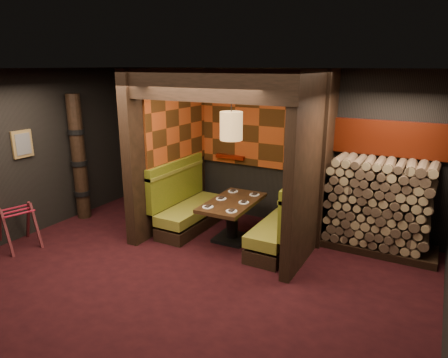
% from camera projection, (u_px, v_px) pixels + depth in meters
% --- Properties ---
extents(floor, '(6.50, 5.50, 0.02)m').
position_uv_depth(floor, '(179.00, 281.00, 5.58)').
color(floor, black).
rests_on(floor, ground).
extents(ceiling, '(6.50, 5.50, 0.02)m').
position_uv_depth(ceiling, '(172.00, 68.00, 4.79)').
color(ceiling, black).
rests_on(ceiling, ground).
extents(wall_back, '(6.50, 0.02, 2.85)m').
position_uv_depth(wall_back, '(261.00, 146.00, 7.51)').
color(wall_back, black).
rests_on(wall_back, ground).
extents(wall_left, '(0.02, 5.50, 2.85)m').
position_uv_depth(wall_left, '(17.00, 156.00, 6.70)').
color(wall_left, black).
rests_on(wall_left, ground).
extents(partition_left, '(0.20, 2.20, 2.85)m').
position_uv_depth(partition_left, '(168.00, 150.00, 7.20)').
color(partition_left, black).
rests_on(partition_left, floor).
extents(partition_right, '(0.15, 2.10, 2.85)m').
position_uv_depth(partition_right, '(312.00, 167.00, 6.01)').
color(partition_right, black).
rests_on(partition_right, floor).
extents(header_beam, '(2.85, 0.18, 0.44)m').
position_uv_depth(header_beam, '(201.00, 85.00, 5.45)').
color(header_beam, black).
rests_on(header_beam, partition_left).
extents(tapa_back_panel, '(2.40, 0.06, 1.55)m').
position_uv_depth(tapa_back_panel, '(260.00, 126.00, 7.37)').
color(tapa_back_panel, '#A64015').
rests_on(tapa_back_panel, wall_back).
extents(tapa_side_panel, '(0.04, 1.85, 1.45)m').
position_uv_depth(tapa_side_panel, '(178.00, 126.00, 7.17)').
color(tapa_side_panel, '#A64015').
rests_on(tapa_side_panel, partition_left).
extents(lacquer_shelf, '(0.60, 0.12, 0.07)m').
position_uv_depth(lacquer_shelf, '(230.00, 157.00, 7.76)').
color(lacquer_shelf, '#631005').
rests_on(lacquer_shelf, wall_back).
extents(booth_bench_left, '(0.68, 1.60, 1.14)m').
position_uv_depth(booth_bench_left, '(187.00, 207.00, 7.30)').
color(booth_bench_left, black).
rests_on(booth_bench_left, floor).
extents(booth_bench_right, '(0.68, 1.60, 1.14)m').
position_uv_depth(booth_bench_right, '(285.00, 226.00, 6.42)').
color(booth_bench_right, black).
rests_on(booth_bench_right, floor).
extents(dining_table, '(0.77, 1.36, 0.71)m').
position_uv_depth(dining_table, '(232.00, 214.00, 6.74)').
color(dining_table, black).
rests_on(dining_table, floor).
extents(place_settings, '(0.63, 1.11, 0.03)m').
position_uv_depth(place_settings, '(232.00, 200.00, 6.68)').
color(place_settings, white).
rests_on(place_settings, dining_table).
extents(pendant_lamp, '(0.36, 0.36, 1.10)m').
position_uv_depth(pendant_lamp, '(231.00, 126.00, 6.29)').
color(pendant_lamp, '#9F7542').
rests_on(pendant_lamp, ceiling).
extents(framed_picture, '(0.05, 0.36, 0.46)m').
position_uv_depth(framed_picture, '(22.00, 144.00, 6.71)').
color(framed_picture, olive).
rests_on(framed_picture, wall_left).
extents(luggage_rack, '(0.80, 0.66, 0.76)m').
position_uv_depth(luggage_rack, '(18.00, 225.00, 6.53)').
color(luggage_rack, '#461417').
rests_on(luggage_rack, floor).
extents(totem_column, '(0.31, 0.31, 2.40)m').
position_uv_depth(totem_column, '(79.00, 158.00, 7.59)').
color(totem_column, black).
rests_on(totem_column, floor).
extents(firewood_stack, '(1.73, 0.70, 1.50)m').
position_uv_depth(firewood_stack, '(383.00, 207.00, 6.29)').
color(firewood_stack, black).
rests_on(firewood_stack, floor).
extents(mosaic_header, '(1.83, 0.10, 0.56)m').
position_uv_depth(mosaic_header, '(393.00, 139.00, 6.28)').
color(mosaic_header, maroon).
rests_on(mosaic_header, wall_back).
extents(bay_front_post, '(0.08, 0.08, 2.85)m').
position_uv_depth(bay_front_post, '(323.00, 164.00, 6.19)').
color(bay_front_post, black).
rests_on(bay_front_post, floor).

